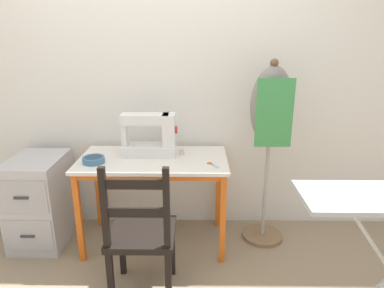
% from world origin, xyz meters
% --- Properties ---
extents(ground_plane, '(14.00, 14.00, 0.00)m').
position_xyz_m(ground_plane, '(0.00, 0.00, 0.00)').
color(ground_plane, gray).
extents(wall_back, '(10.00, 0.05, 2.55)m').
position_xyz_m(wall_back, '(0.00, 0.64, 1.27)').
color(wall_back, silver).
rests_on(wall_back, ground_plane).
extents(sewing_table, '(1.09, 0.58, 0.71)m').
position_xyz_m(sewing_table, '(0.00, 0.27, 0.62)').
color(sewing_table, silver).
rests_on(sewing_table, ground_plane).
extents(sewing_machine, '(0.41, 0.17, 0.34)m').
position_xyz_m(sewing_machine, '(-0.01, 0.36, 0.85)').
color(sewing_machine, white).
rests_on(sewing_machine, sewing_table).
extents(fabric_bowl, '(0.16, 0.16, 0.04)m').
position_xyz_m(fabric_bowl, '(-0.41, 0.19, 0.73)').
color(fabric_bowl, teal).
rests_on(fabric_bowl, sewing_table).
extents(scissors, '(0.09, 0.12, 0.01)m').
position_xyz_m(scissors, '(0.43, 0.16, 0.71)').
color(scissors, silver).
rests_on(scissors, sewing_table).
extents(thread_spool_near_machine, '(0.04, 0.04, 0.04)m').
position_xyz_m(thread_spool_near_machine, '(0.21, 0.37, 0.73)').
color(thread_spool_near_machine, silver).
rests_on(thread_spool_near_machine, sewing_table).
extents(wooden_chair, '(0.40, 0.38, 0.91)m').
position_xyz_m(wooden_chair, '(-0.01, -0.29, 0.43)').
color(wooden_chair, black).
rests_on(wooden_chair, ground_plane).
extents(filing_cabinet, '(0.38, 0.52, 0.69)m').
position_xyz_m(filing_cabinet, '(-0.89, 0.30, 0.35)').
color(filing_cabinet, '#B7B7BC').
rests_on(filing_cabinet, ground_plane).
extents(dress_form, '(0.32, 0.32, 1.42)m').
position_xyz_m(dress_form, '(0.86, 0.35, 1.00)').
color(dress_form, '#846647').
rests_on(dress_form, ground_plane).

